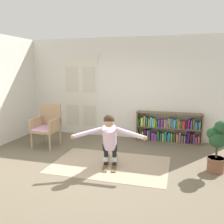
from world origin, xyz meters
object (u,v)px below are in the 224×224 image
at_px(wicker_chair, 47,124).
at_px(potted_plant, 217,143).
at_px(person_skier, 110,137).
at_px(bookshelf, 168,129).
at_px(skis_pair, 110,163).

height_order(wicker_chair, potted_plant, wicker_chair).
bearing_deg(person_skier, potted_plant, 9.90).
relative_size(wicker_chair, potted_plant, 1.04).
relative_size(bookshelf, skis_pair, 1.95).
xyz_separation_m(bookshelf, wicker_chair, (-3.03, -1.25, 0.22)).
height_order(bookshelf, wicker_chair, wicker_chair).
distance_m(bookshelf, person_skier, 2.46).
relative_size(potted_plant, skis_pair, 1.16).
distance_m(bookshelf, skis_pair, 2.30).
relative_size(potted_plant, person_skier, 0.73).
distance_m(skis_pair, person_skier, 0.68).
bearing_deg(skis_pair, bookshelf, 61.10).
bearing_deg(potted_plant, bookshelf, 118.64).
height_order(bookshelf, potted_plant, potted_plant).
bearing_deg(person_skier, bookshelf, 64.45).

